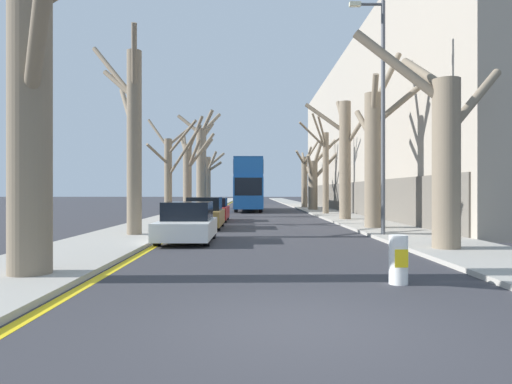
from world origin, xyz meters
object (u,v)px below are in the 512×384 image
(street_tree_left_1, at_px, (132,134))
(parked_car_1, at_px, (204,214))
(lamp_post, at_px, (381,107))
(double_decker_bus, at_px, (249,182))
(traffic_bollard, at_px, (398,260))
(street_tree_right_2, at_px, (344,157))
(street_tree_right_3, at_px, (325,167))
(street_tree_left_2, at_px, (170,172))
(parked_car_0, at_px, (187,223))
(street_tree_left_3, at_px, (189,172))
(street_tree_right_5, at_px, (305,177))
(street_tree_left_0, at_px, (37,96))
(street_tree_right_0, at_px, (444,150))
(street_tree_left_5, at_px, (208,179))
(parked_car_2, at_px, (213,210))
(street_tree_right_1, at_px, (375,149))
(street_tree_left_4, at_px, (202,162))
(street_tree_right_4, at_px, (315,179))

(street_tree_left_1, xyz_separation_m, parked_car_1, (2.40, 4.25, -3.36))
(lamp_post, bearing_deg, double_decker_bus, 101.96)
(traffic_bollard, bearing_deg, street_tree_right_2, 81.43)
(street_tree_right_3, xyz_separation_m, parked_car_1, (-7.91, -12.41, -2.97))
(street_tree_left_2, bearing_deg, parked_car_1, -49.16)
(parked_car_0, bearing_deg, street_tree_left_3, 97.59)
(street_tree_right_5, bearing_deg, street_tree_left_0, -104.47)
(street_tree_left_3, xyz_separation_m, street_tree_right_0, (10.11, -18.58, -0.12))
(street_tree_right_0, height_order, parked_car_0, street_tree_right_0)
(parked_car_0, bearing_deg, double_decker_bus, 85.53)
(street_tree_left_3, relative_size, lamp_post, 0.74)
(street_tree_right_5, xyz_separation_m, double_decker_bus, (-6.01, -6.08, -0.68))
(street_tree_left_1, relative_size, street_tree_left_5, 1.16)
(street_tree_left_2, height_order, street_tree_right_0, street_tree_right_0)
(street_tree_right_0, relative_size, double_decker_bus, 0.57)
(street_tree_right_0, distance_m, street_tree_right_5, 35.16)
(street_tree_left_3, bearing_deg, street_tree_left_1, -91.15)
(parked_car_1, bearing_deg, street_tree_left_1, -119.41)
(parked_car_0, bearing_deg, parked_car_1, 90.00)
(street_tree_right_3, distance_m, traffic_bollard, 26.18)
(lamp_post, bearing_deg, street_tree_right_3, 88.01)
(street_tree_left_2, distance_m, parked_car_2, 4.22)
(parked_car_1, bearing_deg, street_tree_right_5, 73.04)
(double_decker_bus, height_order, parked_car_0, double_decker_bus)
(street_tree_left_3, height_order, double_decker_bus, street_tree_left_3)
(street_tree_right_1, height_order, traffic_bollard, street_tree_right_1)
(parked_car_2, bearing_deg, street_tree_left_2, -126.02)
(street_tree_right_2, distance_m, street_tree_right_3, 6.91)
(street_tree_left_1, xyz_separation_m, lamp_post, (9.72, -0.24, 1.02))
(street_tree_left_3, relative_size, parked_car_2, 1.55)
(parked_car_2, bearing_deg, street_tree_left_4, 99.28)
(street_tree_left_3, xyz_separation_m, street_tree_right_2, (10.06, -4.38, 0.75))
(street_tree_right_3, bearing_deg, street_tree_right_0, -89.76)
(street_tree_left_2, height_order, double_decker_bus, street_tree_left_2)
(street_tree_right_3, height_order, lamp_post, lamp_post)
(street_tree_left_5, height_order, parked_car_0, street_tree_left_5)
(street_tree_right_4, bearing_deg, street_tree_right_1, -90.48)
(street_tree_left_4, bearing_deg, parked_car_1, -83.49)
(street_tree_left_3, bearing_deg, parked_car_2, -64.78)
(street_tree_left_1, height_order, double_decker_bus, street_tree_left_1)
(parked_car_0, bearing_deg, street_tree_left_5, 94.06)
(street_tree_right_2, relative_size, traffic_bollard, 8.01)
(street_tree_left_2, bearing_deg, parked_car_2, 53.98)
(street_tree_right_3, relative_size, parked_car_1, 1.77)
(street_tree_right_1, bearing_deg, street_tree_left_1, -162.93)
(street_tree_right_4, xyz_separation_m, street_tree_right_5, (-0.13, 6.34, 0.35))
(street_tree_right_1, relative_size, traffic_bollard, 9.08)
(lamp_post, height_order, traffic_bollard, lamp_post)
(street_tree_left_2, relative_size, traffic_bollard, 6.17)
(street_tree_left_4, bearing_deg, street_tree_right_1, -61.95)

